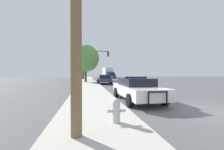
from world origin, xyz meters
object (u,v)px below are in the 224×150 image
(police_car, at_px, (137,88))
(tree_sidewalk_mid, at_px, (85,58))
(car_background_midblock, at_px, (104,79))
(car_background_distant, at_px, (112,76))
(fire_hydrant, at_px, (116,110))
(traffic_light, at_px, (95,59))
(tree_sidewalk_far, at_px, (83,57))
(box_truck, at_px, (108,73))

(police_car, xyz_separation_m, tree_sidewalk_mid, (-3.21, 17.62, 3.47))
(car_background_midblock, distance_m, tree_sidewalk_mid, 5.72)
(police_car, height_order, car_background_distant, police_car)
(fire_hydrant, height_order, traffic_light, traffic_light)
(car_background_midblock, xyz_separation_m, car_background_distant, (4.98, 21.51, 0.00))
(tree_sidewalk_far, bearing_deg, traffic_light, -78.58)
(police_car, bearing_deg, box_truck, -96.76)
(traffic_light, relative_size, box_truck, 0.70)
(tree_sidewalk_mid, bearing_deg, traffic_light, -20.75)
(fire_hydrant, bearing_deg, box_truck, 82.24)
(fire_hydrant, height_order, tree_sidewalk_mid, tree_sidewalk_mid)
(police_car, bearing_deg, tree_sidewalk_mid, -80.90)
(traffic_light, xyz_separation_m, car_background_distant, (6.17, 18.63, -3.23))
(fire_hydrant, height_order, car_background_midblock, car_background_midblock)
(traffic_light, bearing_deg, police_car, -84.84)
(box_truck, distance_m, tree_sidewalk_far, 13.59)
(fire_hydrant, height_order, car_background_distant, car_background_distant)
(traffic_light, xyz_separation_m, tree_sidewalk_mid, (-1.68, 0.64, 0.24))
(police_car, distance_m, fire_hydrant, 4.64)
(police_car, bearing_deg, car_background_distant, -98.66)
(fire_hydrant, xyz_separation_m, car_background_distant, (6.75, 39.74, 0.21))
(fire_hydrant, xyz_separation_m, car_background_midblock, (1.78, 18.23, 0.20))
(police_car, xyz_separation_m, box_truck, (3.78, 39.10, 0.98))
(fire_hydrant, distance_m, tree_sidewalk_mid, 22.08)
(tree_sidewalk_mid, bearing_deg, car_background_midblock, -50.71)
(fire_hydrant, height_order, box_truck, box_truck)
(car_background_distant, relative_size, tree_sidewalk_far, 0.59)
(traffic_light, distance_m, tree_sidewalk_mid, 1.81)
(traffic_light, bearing_deg, car_background_distant, 71.67)
(police_car, relative_size, tree_sidewalk_far, 0.66)
(traffic_light, distance_m, box_truck, 22.86)
(fire_hydrant, relative_size, car_background_distant, 0.17)
(police_car, height_order, tree_sidewalk_mid, tree_sidewalk_mid)
(fire_hydrant, bearing_deg, car_background_distant, 80.35)
(car_background_distant, relative_size, box_truck, 0.60)
(police_car, height_order, box_truck, box_truck)
(car_background_distant, height_order, tree_sidewalk_mid, tree_sidewalk_mid)
(traffic_light, bearing_deg, car_background_midblock, -67.41)
(traffic_light, height_order, car_background_distant, traffic_light)
(tree_sidewalk_far, distance_m, tree_sidewalk_mid, 10.98)
(police_car, relative_size, tree_sidewalk_mid, 0.80)
(car_background_distant, height_order, box_truck, box_truck)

